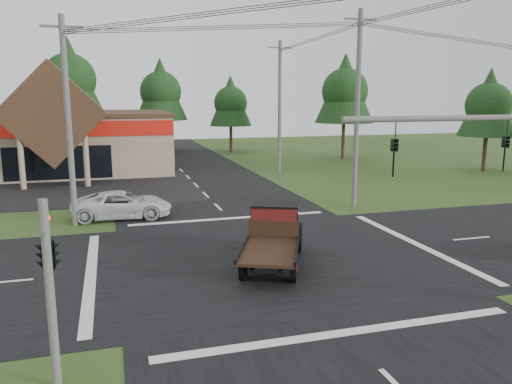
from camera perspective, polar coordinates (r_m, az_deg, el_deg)
name	(u,v)px	position (r m, az deg, el deg)	size (l,w,h in m)	color
ground	(268,258)	(20.82, 1.43, -7.54)	(120.00, 120.00, 0.00)	#2E4719
road_ns	(268,258)	(20.81, 1.43, -7.51)	(12.00, 120.00, 0.02)	black
road_ew	(268,258)	(20.81, 1.43, -7.51)	(120.00, 12.00, 0.02)	black
traffic_signal_corner	(47,236)	(11.97, -22.82, -4.71)	(0.53, 2.48, 4.40)	#595651
utility_pole_nw	(68,121)	(26.91, -20.66, 7.65)	(2.00, 0.30, 10.50)	#595651
utility_pole_ne	(357,108)	(30.27, 11.49, 9.35)	(2.00, 0.30, 11.50)	#595651
utility_pole_n	(280,107)	(43.17, 2.72, 9.72)	(2.00, 0.30, 11.20)	#595651
tree_row_c	(69,77)	(59.98, -20.56, 12.21)	(7.28, 7.28, 13.13)	#332316
tree_row_d	(161,90)	(61.12, -10.85, 11.40)	(6.16, 6.16, 11.11)	#332316
tree_row_e	(231,101)	(60.47, -2.93, 10.31)	(5.04, 5.04, 9.09)	#332316
tree_side_ne	(345,89)	(54.42, 10.12, 11.52)	(6.16, 6.16, 11.11)	#332316
tree_side_e_near	(489,103)	(48.81, 25.07, 9.20)	(5.04, 5.04, 9.09)	#332316
antique_flatbed_truck	(272,238)	(19.52, 1.88, -5.23)	(2.12, 5.55, 2.32)	#4F170B
white_pickup	(122,205)	(28.31, -15.05, -1.41)	(2.46, 5.33, 1.48)	silver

